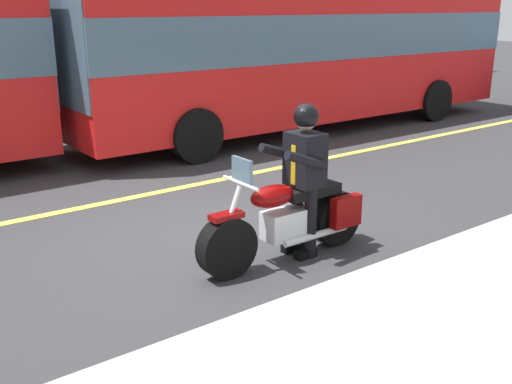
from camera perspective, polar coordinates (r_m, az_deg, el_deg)
The scene contains 5 objects.
ground_plane at distance 7.49m, azimuth -3.98°, elevation -4.16°, with size 80.00×80.00×0.00m, color #333335.
lane_center_stripe at distance 9.14m, azimuth -10.84°, elevation -0.36°, with size 60.00×0.16×0.01m, color #E5DB4C.
motorcycle_main at distance 6.70m, azimuth 3.24°, elevation -2.68°, with size 2.21×0.60×1.26m.
rider_main at distance 6.64m, azimuth 4.57°, elevation 2.40°, with size 0.62×0.54×1.74m.
bus_far at distance 13.72m, azimuth 4.61°, elevation 13.76°, with size 11.05×2.70×3.30m.
Camera 1 is at (3.75, 5.87, 2.76)m, focal length 42.02 mm.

